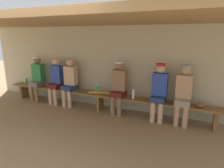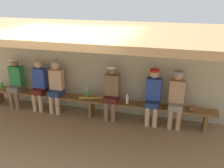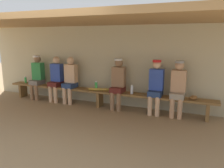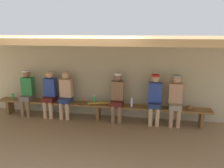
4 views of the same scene
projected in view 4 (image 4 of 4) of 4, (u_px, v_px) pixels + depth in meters
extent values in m
plane|color=#937754|center=(82.00, 147.00, 4.71)|extent=(24.00, 24.00, 0.00)
cube|color=#B7AD8C|center=(102.00, 78.00, 6.37)|extent=(8.00, 0.20, 2.20)
cube|color=#9E7547|center=(88.00, 39.00, 4.85)|extent=(8.00, 2.80, 0.12)
cube|color=brown|center=(98.00, 105.00, 6.09)|extent=(6.00, 0.36, 0.05)
cube|color=brown|center=(10.00, 107.00, 6.62)|extent=(0.08, 0.29, 0.41)
cube|color=brown|center=(98.00, 112.00, 6.15)|extent=(0.08, 0.29, 0.41)
cube|color=brown|center=(201.00, 119.00, 5.68)|extent=(0.08, 0.29, 0.41)
cube|color=slate|center=(27.00, 98.00, 6.42)|extent=(0.32, 0.40, 0.14)
cylinder|color=#8C6647|center=(22.00, 109.00, 6.35)|extent=(0.11, 0.11, 0.48)
cylinder|color=#8C6647|center=(28.00, 109.00, 6.32)|extent=(0.11, 0.11, 0.48)
cube|color=#2D8442|center=(28.00, 86.00, 6.42)|extent=(0.34, 0.20, 0.52)
sphere|color=#8C6647|center=(27.00, 74.00, 6.33)|extent=(0.21, 0.21, 0.21)
cylinder|color=white|center=(26.00, 71.00, 6.27)|extent=(0.21, 0.21, 0.05)
cube|color=gray|center=(175.00, 106.00, 5.70)|extent=(0.32, 0.40, 0.14)
cylinder|color=tan|center=(171.00, 119.00, 5.63)|extent=(0.11, 0.11, 0.48)
cylinder|color=tan|center=(178.00, 119.00, 5.60)|extent=(0.11, 0.11, 0.48)
cube|color=tan|center=(175.00, 93.00, 5.70)|extent=(0.34, 0.20, 0.52)
sphere|color=tan|center=(176.00, 79.00, 5.61)|extent=(0.21, 0.21, 0.21)
cylinder|color=gray|center=(177.00, 76.00, 5.55)|extent=(0.21, 0.21, 0.05)
cube|color=#591E19|center=(117.00, 103.00, 5.96)|extent=(0.32, 0.40, 0.14)
cylinder|color=#8C6647|center=(113.00, 115.00, 5.89)|extent=(0.11, 0.11, 0.48)
cylinder|color=#8C6647|center=(119.00, 115.00, 5.86)|extent=(0.11, 0.11, 0.48)
cube|color=#8C6647|center=(118.00, 90.00, 5.96)|extent=(0.34, 0.20, 0.52)
sphere|color=#8C6647|center=(118.00, 77.00, 5.87)|extent=(0.21, 0.21, 0.21)
cylinder|color=white|center=(118.00, 74.00, 5.82)|extent=(0.21, 0.21, 0.05)
cube|color=navy|center=(66.00, 100.00, 6.21)|extent=(0.32, 0.40, 0.14)
cylinder|color=#DBAD84|center=(61.00, 111.00, 6.15)|extent=(0.11, 0.11, 0.48)
cylinder|color=#DBAD84|center=(67.00, 112.00, 6.11)|extent=(0.11, 0.11, 0.48)
cube|color=#DBAD84|center=(66.00, 88.00, 6.21)|extent=(0.34, 0.20, 0.52)
sphere|color=#DBAD84|center=(66.00, 75.00, 6.13)|extent=(0.21, 0.21, 0.21)
cube|color=navy|center=(154.00, 105.00, 5.79)|extent=(0.32, 0.40, 0.14)
cylinder|color=#DBAD84|center=(150.00, 117.00, 5.72)|extent=(0.11, 0.11, 0.48)
cylinder|color=#DBAD84|center=(157.00, 118.00, 5.69)|extent=(0.11, 0.11, 0.48)
cube|color=#2D47A5|center=(155.00, 92.00, 5.79)|extent=(0.34, 0.20, 0.52)
sphere|color=#DBAD84|center=(156.00, 79.00, 5.70)|extent=(0.21, 0.21, 0.21)
cylinder|color=red|center=(156.00, 75.00, 5.64)|extent=(0.21, 0.21, 0.05)
cube|color=#591E19|center=(50.00, 99.00, 6.30)|extent=(0.32, 0.40, 0.14)
cylinder|color=#DBAD84|center=(45.00, 110.00, 6.23)|extent=(0.11, 0.11, 0.48)
cylinder|color=#DBAD84|center=(51.00, 111.00, 6.20)|extent=(0.11, 0.11, 0.48)
cube|color=#2D47A5|center=(50.00, 87.00, 6.30)|extent=(0.34, 0.20, 0.52)
sphere|color=#DBAD84|center=(49.00, 75.00, 6.21)|extent=(0.21, 0.21, 0.21)
cylinder|color=silver|center=(132.00, 103.00, 5.86)|extent=(0.07, 0.07, 0.21)
cylinder|color=white|center=(132.00, 99.00, 5.83)|extent=(0.05, 0.05, 0.02)
cylinder|color=green|center=(13.00, 96.00, 6.53)|extent=(0.06, 0.06, 0.18)
cylinder|color=white|center=(13.00, 93.00, 6.51)|extent=(0.05, 0.05, 0.02)
cylinder|color=green|center=(94.00, 100.00, 6.08)|extent=(0.07, 0.07, 0.22)
cylinder|color=white|center=(94.00, 96.00, 6.06)|extent=(0.05, 0.05, 0.02)
ellipsoid|color=brown|center=(189.00, 107.00, 5.67)|extent=(0.22, 0.27, 0.09)
cylinder|color=#B28C33|center=(102.00, 103.00, 6.06)|extent=(0.81, 0.29, 0.07)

